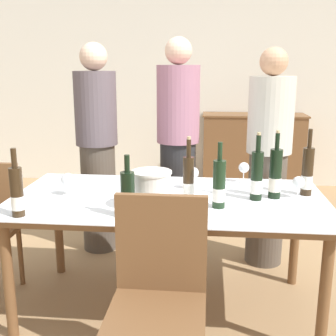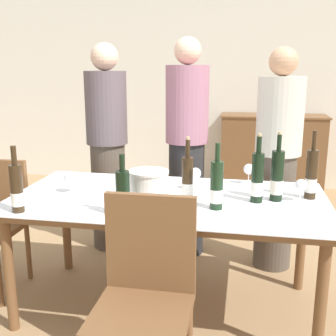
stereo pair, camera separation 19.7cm
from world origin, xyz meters
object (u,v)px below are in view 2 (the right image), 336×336
ice_bucket (149,188)px  wine_glass_1 (249,170)px  wine_bottle_0 (257,179)px  person_guest_left (187,149)px  person_host (108,149)px  wine_bottle_3 (311,175)px  wine_bottle_5 (17,189)px  sideboard_cabinet (272,154)px  dining_table (168,208)px  wine_bottle_2 (187,180)px  wine_bottle_1 (217,186)px  chair_near_front (146,287)px  person_guest_right (277,162)px  wine_glass_2 (195,174)px  wine_glass_0 (301,186)px  wine_bottle_6 (277,177)px  wine_glass_3 (71,179)px  wine_bottle_4 (123,195)px

ice_bucket → wine_glass_1: ice_bucket is taller
wine_bottle_0 → wine_glass_1: 0.38m
person_guest_left → ice_bucket: bearing=-93.3°
person_guest_left → person_host: bearing=179.9°
wine_bottle_3 → wine_bottle_5: size_ratio=1.12×
sideboard_cabinet → wine_bottle_5: bearing=-115.7°
person_host → person_guest_left: bearing=-0.1°
dining_table → wine_bottle_2: size_ratio=4.95×
wine_bottle_1 → chair_near_front: size_ratio=0.39×
sideboard_cabinet → wine_glass_1: 2.40m
person_guest_left → person_guest_right: bearing=-10.1°
ice_bucket → wine_glass_2: ice_bucket is taller
sideboard_cabinet → wine_bottle_0: (-0.25, -2.73, 0.40)m
wine_bottle_0 → wine_glass_0: bearing=12.6°
wine_bottle_5 → wine_glass_2: size_ratio=2.51×
wine_bottle_0 → person_host: bearing=144.4°
wine_glass_2 → wine_bottle_1: bearing=-65.4°
wine_bottle_0 → wine_glass_2: (-0.38, 0.18, -0.04)m
dining_table → wine_bottle_0: (0.52, 0.01, 0.20)m
wine_bottle_6 → person_guest_right: 0.67m
sideboard_cabinet → wine_bottle_1: 2.96m
sideboard_cabinet → wine_glass_0: sideboard_cabinet is taller
wine_glass_1 → wine_glass_3: bearing=-159.8°
ice_bucket → person_guest_left: 1.06m
wine_bottle_1 → wine_bottle_3: wine_bottle_3 is taller
wine_bottle_5 → wine_glass_3: (0.14, 0.38, -0.04)m
wine_glass_1 → person_guest_left: person_guest_left is taller
person_guest_left → person_guest_right: (0.68, -0.12, -0.04)m
dining_table → wine_glass_2: wine_glass_2 is taller
wine_bottle_4 → wine_bottle_5: 0.57m
dining_table → wine_glass_3: wine_glass_3 is taller
sideboard_cabinet → ice_bucket: 3.09m
wine_bottle_6 → person_guest_right: (0.05, 0.67, -0.05)m
wine_bottle_1 → wine_bottle_6: wine_bottle_6 is taller
wine_bottle_1 → wine_bottle_2: (-0.17, 0.10, 0.00)m
wine_bottle_5 → person_guest_right: person_guest_right is taller
wine_bottle_0 → wine_bottle_2: bearing=-170.5°
ice_bucket → wine_bottle_6: size_ratio=0.55×
wine_glass_3 → wine_bottle_4: bearing=-38.4°
wine_bottle_5 → wine_glass_2: wine_bottle_5 is taller
person_host → dining_table: bearing=-52.3°
wine_bottle_0 → wine_bottle_4: (-0.69, -0.37, -0.02)m
wine_bottle_3 → wine_bottle_0: bearing=-158.1°
wine_glass_1 → person_host: 1.22m
wine_bottle_2 → wine_glass_0: size_ratio=2.86×
wine_bottle_5 → wine_glass_2: 1.06m
dining_table → wine_glass_2: bearing=53.4°
wine_glass_0 → wine_glass_1: wine_glass_1 is taller
person_host → person_guest_right: person_host is taller
wine_bottle_4 → wine_glass_3: (-0.43, 0.34, -0.02)m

